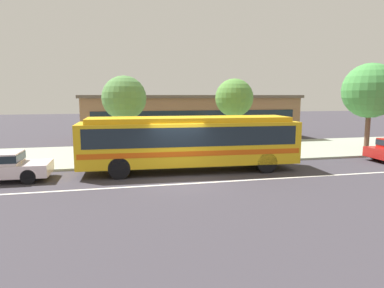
{
  "coord_description": "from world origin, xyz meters",
  "views": [
    {
      "loc": [
        -2.9,
        -14.94,
        3.76
      ],
      "look_at": [
        1.04,
        2.11,
        1.3
      ],
      "focal_mm": 32.34,
      "sensor_mm": 36.0,
      "label": 1
    }
  ],
  "objects_px": {
    "street_tree_near_stop": "(124,98)",
    "street_tree_far_end": "(370,91)",
    "pedestrian_waiting_near_sign": "(184,143)",
    "transit_bus": "(190,140)",
    "bus_stop_sign": "(271,132)",
    "street_tree_mid_block": "(234,98)"
  },
  "relations": [
    {
      "from": "street_tree_near_stop",
      "to": "street_tree_far_end",
      "type": "xyz_separation_m",
      "value": [
        16.41,
        -0.82,
        0.49
      ]
    },
    {
      "from": "pedestrian_waiting_near_sign",
      "to": "street_tree_far_end",
      "type": "relative_size",
      "value": 0.28
    },
    {
      "from": "transit_bus",
      "to": "bus_stop_sign",
      "type": "xyz_separation_m",
      "value": [
        5.35,
        2.03,
        0.05
      ]
    },
    {
      "from": "transit_bus",
      "to": "street_tree_mid_block",
      "type": "height_order",
      "value": "street_tree_mid_block"
    },
    {
      "from": "street_tree_far_end",
      "to": "street_tree_mid_block",
      "type": "bearing_deg",
      "value": 174.97
    },
    {
      "from": "transit_bus",
      "to": "street_tree_far_end",
      "type": "bearing_deg",
      "value": 15.9
    },
    {
      "from": "transit_bus",
      "to": "pedestrian_waiting_near_sign",
      "type": "height_order",
      "value": "transit_bus"
    },
    {
      "from": "transit_bus",
      "to": "pedestrian_waiting_near_sign",
      "type": "distance_m",
      "value": 2.74
    },
    {
      "from": "street_tree_near_stop",
      "to": "street_tree_far_end",
      "type": "relative_size",
      "value": 0.83
    },
    {
      "from": "bus_stop_sign",
      "to": "street_tree_far_end",
      "type": "bearing_deg",
      "value": 12.5
    },
    {
      "from": "street_tree_near_stop",
      "to": "street_tree_mid_block",
      "type": "relative_size",
      "value": 1.02
    },
    {
      "from": "pedestrian_waiting_near_sign",
      "to": "street_tree_mid_block",
      "type": "xyz_separation_m",
      "value": [
        3.71,
        1.97,
        2.5
      ]
    },
    {
      "from": "transit_bus",
      "to": "street_tree_mid_block",
      "type": "relative_size",
      "value": 2.29
    },
    {
      "from": "transit_bus",
      "to": "street_tree_near_stop",
      "type": "bearing_deg",
      "value": 122.78
    },
    {
      "from": "pedestrian_waiting_near_sign",
      "to": "street_tree_near_stop",
      "type": "relative_size",
      "value": 0.34
    },
    {
      "from": "transit_bus",
      "to": "street_tree_near_stop",
      "type": "xyz_separation_m",
      "value": [
        -2.99,
        4.65,
        2.01
      ]
    },
    {
      "from": "street_tree_near_stop",
      "to": "street_tree_mid_block",
      "type": "distance_m",
      "value": 6.97
    },
    {
      "from": "pedestrian_waiting_near_sign",
      "to": "street_tree_far_end",
      "type": "xyz_separation_m",
      "value": [
        13.16,
        1.14,
        3.0
      ]
    },
    {
      "from": "pedestrian_waiting_near_sign",
      "to": "street_tree_near_stop",
      "type": "bearing_deg",
      "value": 148.88
    },
    {
      "from": "pedestrian_waiting_near_sign",
      "to": "street_tree_far_end",
      "type": "height_order",
      "value": "street_tree_far_end"
    },
    {
      "from": "pedestrian_waiting_near_sign",
      "to": "street_tree_far_end",
      "type": "distance_m",
      "value": 13.54
    },
    {
      "from": "street_tree_near_stop",
      "to": "pedestrian_waiting_near_sign",
      "type": "bearing_deg",
      "value": -31.12
    }
  ]
}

